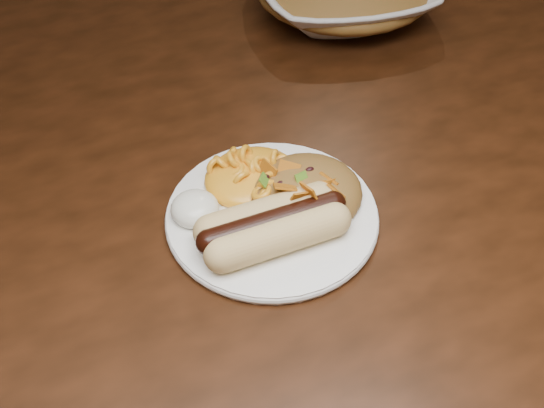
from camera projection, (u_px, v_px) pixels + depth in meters
name	position (u px, v px, depth m)	size (l,w,h in m)	color
table	(162.00, 211.00, 0.73)	(1.60, 0.90, 0.75)	black
plate	(272.00, 215.00, 0.59)	(0.20, 0.20, 0.01)	white
hotdog	(273.00, 225.00, 0.56)	(0.12, 0.07, 0.03)	#D5B47E
mac_and_cheese	(251.00, 167.00, 0.61)	(0.09, 0.08, 0.04)	#FD9F21
sour_cream	(194.00, 204.00, 0.58)	(0.04, 0.04, 0.03)	white
taco_salad	(306.00, 184.00, 0.59)	(0.11, 0.10, 0.05)	#A34121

